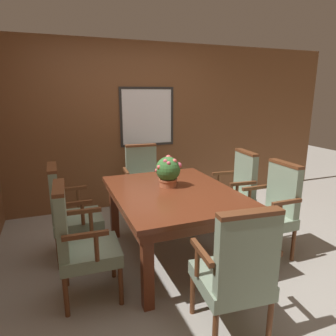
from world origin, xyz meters
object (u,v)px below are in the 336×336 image
Objects in this scene: chair_left_far at (69,210)px; chair_right_near at (273,207)px; chair_head_far at (143,180)px; potted_plant at (168,171)px; chair_right_far at (236,189)px; dining_table at (173,199)px; chair_head_near at (237,270)px; chair_left_near at (79,240)px.

chair_right_near is (2.03, -0.70, 0.00)m from chair_left_far.
potted_plant reaches higher than chair_head_far.
potted_plant is (-0.99, -0.20, 0.38)m from chair_right_far.
chair_left_far is (-1.02, 0.38, -0.12)m from dining_table.
chair_head_near is at bearing -86.53° from chair_head_far.
chair_right_near and chair_right_far have the same top height.
chair_left_far and chair_left_near have the same top height.
chair_left_near is 1.15m from potted_plant.
chair_left_near reaches higher than dining_table.
potted_plant reaches higher than chair_right_far.
chair_left_near is at bearing -176.65° from chair_left_far.
chair_right_near is (1.01, -0.32, -0.12)m from dining_table.
chair_right_near is at bearing -25.13° from potted_plant.
chair_right_near is (0.99, -1.50, 0.00)m from chair_head_far.
potted_plant is at bearing 89.90° from dining_table.
dining_table is 1.18m from chair_head_near.
chair_left_near is at bearing -119.30° from chair_head_far.
potted_plant is at bearing -115.01° from chair_right_near.
chair_left_far is at bearing -138.43° from chair_head_far.
chair_right_near is 1.98m from chair_left_near.
chair_head_far and chair_right_near have the same top height.
dining_table is 1.06m from chair_right_near.
dining_table is at bearing -68.71° from chair_left_near.
potted_plant reaches higher than chair_right_near.
chair_head_near and chair_head_far have the same top height.
potted_plant is (-1.01, 0.47, 0.38)m from chair_right_near.
chair_right_far is at bearing -36.34° from chair_head_far.
chair_left_near is at bearing -89.54° from chair_right_near.
chair_head_near is at bearing -90.24° from dining_table.
chair_left_far is 1.00× the size of chair_right_far.
chair_head_far is 1.28m from chair_right_far.
dining_table is at bearing -107.75° from chair_right_near.
chair_right_near and chair_left_near have the same top height.
chair_left_near is (-1.97, -0.68, 0.00)m from chair_right_far.
chair_right_far is (-0.01, 0.67, 0.00)m from chair_right_near.
dining_table is 1.09m from chair_left_far.
potted_plant is at bearing -73.67° from chair_right_far.
dining_table is 1.53× the size of chair_right_far.
chair_left_near is (0.04, -0.71, 0.00)m from chair_left_far.
chair_right_near is at bearing -52.57° from chair_head_far.
chair_left_far and chair_head_far have the same top height.
chair_left_far is 2.14m from chair_right_near.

